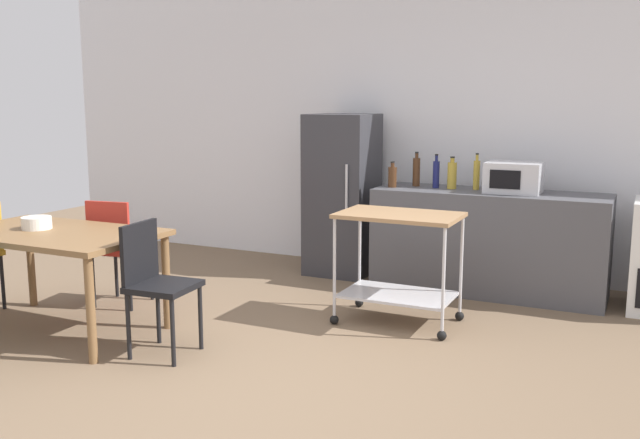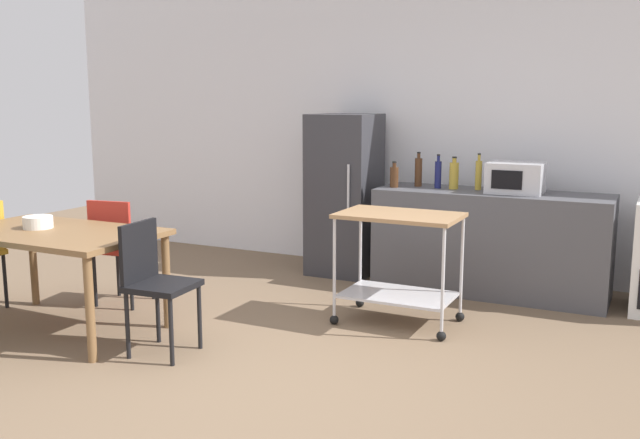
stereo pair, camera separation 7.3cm
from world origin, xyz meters
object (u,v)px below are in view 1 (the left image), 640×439
Objects in this scene: chair_black at (155,278)px; fruit_bowl at (37,223)px; bottle_hot_sauce at (392,176)px; kitchen_cart at (399,249)px; refrigerator at (342,194)px; microwave at (514,178)px; chair_red at (117,245)px; bottle_wine at (416,171)px; bottle_soda at (436,174)px; bottle_vinegar at (477,174)px; bottle_sparkling_water at (452,175)px; dining_table at (54,242)px.

fruit_bowl is at bearing 82.03° from chair_black.
kitchen_cart is at bearing -67.62° from bottle_hot_sauce.
microwave is (1.64, -0.10, 0.25)m from refrigerator.
chair_red is 1.93× the size of microwave.
bottle_wine is at bearing 174.83° from microwave.
chair_red is 4.14× the size of fruit_bowl.
refrigerator is at bearing 176.47° from microwave.
chair_black is at bearing -115.25° from bottle_soda.
chair_red and chair_black have the same top height.
bottle_wine is (0.98, 2.56, 0.52)m from chair_black.
microwave is at bearing -12.81° from bottle_vinegar.
kitchen_cart is 2.83× the size of bottle_vinegar.
bottle_sparkling_water reaches higher than chair_black.
dining_table is at bearing -132.88° from bottle_sparkling_water.
bottle_wine is at bearing 165.55° from bottle_soda.
microwave is (0.69, -0.03, 0.00)m from bottle_soda.
chair_red is at bearing -165.57° from kitchen_cart.
bottle_wine is 0.21m from bottle_soda.
bottle_vinegar reaches higher than chair_black.
fruit_bowl is (-0.15, -0.67, 0.28)m from chair_red.
refrigerator is at bearing 178.43° from bottle_wine.
refrigerator is 0.65m from bottle_hot_sauce.
microwave is (0.62, 1.16, 0.46)m from kitchen_cart.
kitchen_cart is at bearing -77.77° from bottle_wine.
chair_red is 1.23m from chair_black.
kitchen_cart is (1.02, -1.26, -0.20)m from refrigerator.
dining_table is at bearing -139.44° from microwave.
microwave reaches higher than kitchen_cart.
fruit_bowl is (-1.13, 0.08, 0.28)m from chair_black.
bottle_vinegar is at bearing 10.73° from bottle_sparkling_water.
refrigerator is 7.21× the size of fruit_bowl.
fruit_bowl is (-3.00, -2.40, -0.24)m from microwave.
chair_black is at bearing 133.55° from chair_red.
chair_red is at bearing -144.29° from bottle_vinegar.
bottle_sparkling_water reaches higher than microwave.
kitchen_cart is at bearing -174.87° from chair_red.
bottle_wine reaches higher than fruit_bowl.
bottle_sparkling_water is at bearing 176.17° from microwave.
bottle_soda is (1.18, 2.50, 0.51)m from chair_black.
bottle_hot_sauce is 0.81× the size of bottle_sparkling_water.
bottle_hot_sauce is (-0.44, 1.07, 0.43)m from kitchen_cart.
bottle_vinegar is at bearing 7.67° from bottle_soda.
bottle_sparkling_water is (2.31, 1.77, 0.51)m from chair_red.
bottle_wine is at bearing -146.56° from chair_red.
bottle_sparkling_water is (2.28, 2.45, 0.35)m from dining_table.
bottle_wine is at bearing 52.25° from dining_table.
dining_table is at bearing 82.24° from chair_black.
refrigerator reaches higher than dining_table.
dining_table is at bearing -134.94° from bottle_vinegar.
refrigerator reaches higher than chair_black.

